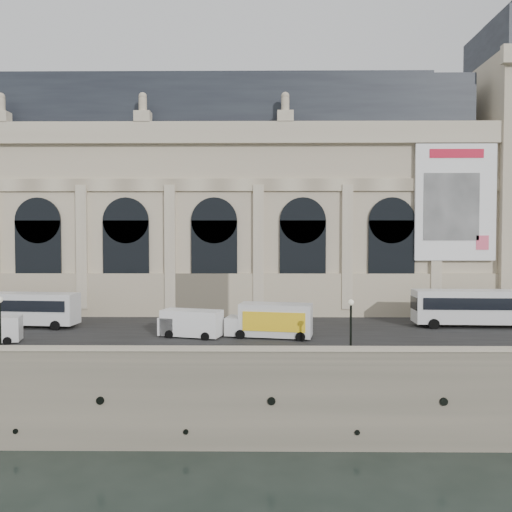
# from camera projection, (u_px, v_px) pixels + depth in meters

# --- Properties ---
(ground) EXTENTS (260.00, 260.00, 0.00)m
(ground) POSITION_uv_depth(u_px,v_px,m) (243.00, 452.00, 34.97)
(ground) COLOR black
(ground) RESTS_ON ground
(quay) EXTENTS (160.00, 70.00, 6.00)m
(quay) POSITION_uv_depth(u_px,v_px,m) (252.00, 324.00, 69.84)
(quay) COLOR gray
(quay) RESTS_ON ground
(street) EXTENTS (160.00, 24.00, 0.06)m
(street) POSITION_uv_depth(u_px,v_px,m) (248.00, 330.00, 48.75)
(street) COLOR #2D2D2D
(street) RESTS_ON quay
(parapet) EXTENTS (160.00, 1.40, 1.21)m
(parapet) POSITION_uv_depth(u_px,v_px,m) (243.00, 356.00, 35.34)
(parapet) COLOR gray
(parapet) RESTS_ON quay
(museum) EXTENTS (69.00, 18.70, 29.10)m
(museum) POSITION_uv_depth(u_px,v_px,m) (205.00, 202.00, 65.18)
(museum) COLOR beige
(museum) RESTS_ON quay
(bus_left) EXTENTS (12.07, 3.70, 3.50)m
(bus_left) POSITION_uv_depth(u_px,v_px,m) (19.00, 308.00, 49.98)
(bus_left) COLOR silver
(bus_left) RESTS_ON quay
(bus_right) EXTENTS (12.90, 3.40, 3.77)m
(bus_right) POSITION_uv_depth(u_px,v_px,m) (478.00, 307.00, 50.04)
(bus_right) COLOR silver
(bus_right) RESTS_ON quay
(van_c) EXTENTS (5.96, 3.51, 2.50)m
(van_c) POSITION_uv_depth(u_px,v_px,m) (188.00, 323.00, 45.12)
(van_c) COLOR white
(van_c) RESTS_ON quay
(box_truck) EXTENTS (8.02, 3.87, 3.10)m
(box_truck) POSITION_uv_depth(u_px,v_px,m) (271.00, 321.00, 44.88)
(box_truck) COLOR silver
(box_truck) RESTS_ON quay
(lamp_left) EXTENTS (0.47, 0.47, 4.57)m
(lamp_left) POSITION_uv_depth(u_px,v_px,m) (0.00, 327.00, 37.65)
(lamp_left) COLOR black
(lamp_left) RESTS_ON quay
(lamp_right) EXTENTS (0.45, 0.45, 4.45)m
(lamp_right) POSITION_uv_depth(u_px,v_px,m) (351.00, 329.00, 36.92)
(lamp_right) COLOR black
(lamp_right) RESTS_ON quay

